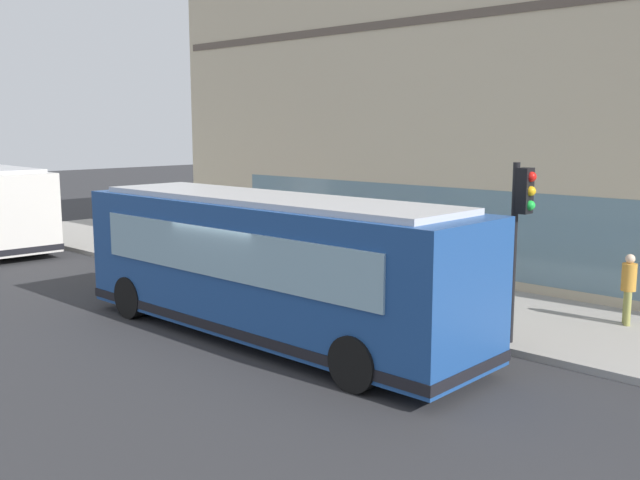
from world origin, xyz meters
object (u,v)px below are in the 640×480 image
at_px(pedestrian_by_light_pole, 201,239).
at_px(traffic_light_near_corner, 520,219).
at_px(fire_hydrant, 384,285).
at_px(pedestrian_walking_along_curb, 629,285).
at_px(pedestrian_near_hydrant, 351,246).
at_px(pedestrian_near_building_entrance, 215,224).
at_px(newspaper_vending_box, 238,250).
at_px(city_bus_nearside, 268,267).

bearing_deg(pedestrian_by_light_pole, traffic_light_near_corner, -93.24).
relative_size(fire_hydrant, pedestrian_walking_along_curb, 0.46).
bearing_deg(pedestrian_near_hydrant, pedestrian_near_building_entrance, 89.44).
bearing_deg(traffic_light_near_corner, fire_hydrant, 74.96).
relative_size(pedestrian_walking_along_curb, pedestrian_near_hydrant, 0.94).
bearing_deg(pedestrian_walking_along_curb, fire_hydrant, 108.46).
relative_size(pedestrian_by_light_pole, pedestrian_near_building_entrance, 0.88).
distance_m(pedestrian_by_light_pole, newspaper_vending_box, 1.28).
distance_m(fire_hydrant, pedestrian_near_hydrant, 2.56).
bearing_deg(city_bus_nearside, pedestrian_near_hydrant, 22.42).
relative_size(pedestrian_by_light_pole, pedestrian_walking_along_curb, 0.98).
bearing_deg(newspaper_vending_box, pedestrian_by_light_pole, 154.53).
xyz_separation_m(pedestrian_by_light_pole, pedestrian_near_building_entrance, (1.79, 1.54, 0.13)).
bearing_deg(pedestrian_near_building_entrance, traffic_light_near_corner, -100.82).
bearing_deg(pedestrian_walking_along_curb, pedestrian_near_hydrant, 94.43).
height_order(city_bus_nearside, pedestrian_walking_along_curb, city_bus_nearside).
bearing_deg(fire_hydrant, city_bus_nearside, 179.44).
bearing_deg(pedestrian_by_light_pole, pedestrian_walking_along_curb, -79.31).
bearing_deg(traffic_light_near_corner, pedestrian_walking_along_curb, -20.98).
height_order(traffic_light_near_corner, fire_hydrant, traffic_light_near_corner).
bearing_deg(fire_hydrant, pedestrian_near_building_entrance, 81.37).
distance_m(city_bus_nearside, fire_hydrant, 4.09).
bearing_deg(pedestrian_near_hydrant, traffic_light_near_corner, -110.15).
xyz_separation_m(pedestrian_walking_along_curb, pedestrian_near_building_entrance, (-0.53, 13.82, 0.12)).
xyz_separation_m(traffic_light_near_corner, pedestrian_by_light_pole, (0.63, 11.15, -1.66)).
relative_size(fire_hydrant, pedestrian_near_hydrant, 0.43).
height_order(pedestrian_near_hydrant, pedestrian_near_building_entrance, pedestrian_near_building_entrance).
bearing_deg(pedestrian_near_hydrant, pedestrian_walking_along_curb, -85.57).
bearing_deg(pedestrian_by_light_pole, newspaper_vending_box, -25.47).
relative_size(city_bus_nearside, pedestrian_by_light_pole, 6.42).
bearing_deg(pedestrian_near_hydrant, fire_hydrant, -119.26).
xyz_separation_m(city_bus_nearside, pedestrian_near_building_entrance, (5.23, 8.38, -0.38)).
xyz_separation_m(city_bus_nearside, pedestrian_by_light_pole, (3.44, 6.84, -0.51)).
bearing_deg(city_bus_nearside, pedestrian_walking_along_curb, -43.40).
relative_size(pedestrian_near_building_entrance, newspaper_vending_box, 1.97).
height_order(fire_hydrant, pedestrian_by_light_pole, pedestrian_by_light_pole).
bearing_deg(pedestrian_walking_along_curb, city_bus_nearside, 136.60).
relative_size(pedestrian_walking_along_curb, pedestrian_near_building_entrance, 0.90).
xyz_separation_m(traffic_light_near_corner, pedestrian_near_hydrant, (2.36, 6.44, -1.57)).
height_order(pedestrian_by_light_pole, pedestrian_walking_along_curb, pedestrian_walking_along_curb).
distance_m(fire_hydrant, pedestrian_by_light_pole, 6.92).
bearing_deg(newspaper_vending_box, pedestrian_near_hydrant, -81.21).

